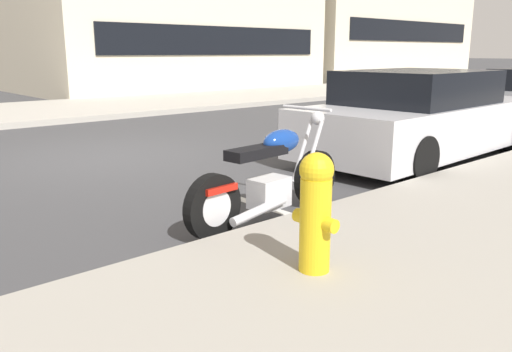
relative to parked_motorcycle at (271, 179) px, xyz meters
The scene contains 6 objects.
ground_plane 4.13m from the parked_motorcycle, 86.52° to the left, with size 260.00×260.00×0.00m, color #3D3D3F.
sidewalk_far_curb 16.41m from the parked_motorcycle, 41.69° to the left, with size 120.00×5.00×0.14m, color #ADA89E.
parking_stall_stripe 0.63m from the parked_motorcycle, 58.10° to the left, with size 0.12×2.20×0.01m, color silver.
parked_motorcycle is the anchor object (origin of this frame).
parked_car_behind_motorcycle 4.04m from the parked_motorcycle, 10.65° to the left, with size 4.74×2.03×1.38m.
fire_hydrant 1.60m from the parked_motorcycle, 122.07° to the right, with size 0.24×0.36×0.85m.
Camera 1 is at (-3.70, -7.77, 1.66)m, focal length 36.52 mm.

